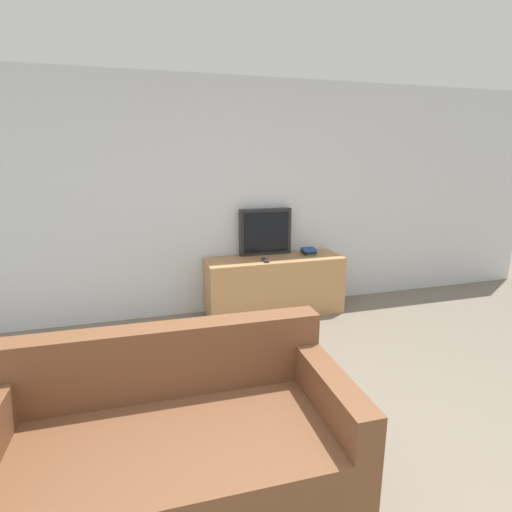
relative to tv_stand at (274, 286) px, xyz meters
The scene contains 6 objects.
wall_back 1.26m from the tv_stand, 158.58° to the left, with size 9.00×0.06×2.60m.
tv_stand is the anchor object (origin of this frame).
television 0.63m from the tv_stand, 104.34° to the left, with size 0.61×0.09×0.53m.
couch 2.74m from the tv_stand, 119.60° to the right, with size 1.77×0.91×0.88m.
book_stack 0.57m from the tv_stand, ahead, with size 0.16×0.16×0.08m.
remote_on_stand 0.39m from the tv_stand, 143.36° to the right, with size 0.05×0.15×0.02m.
Camera 1 is at (-0.69, -1.38, 1.77)m, focal length 28.00 mm.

